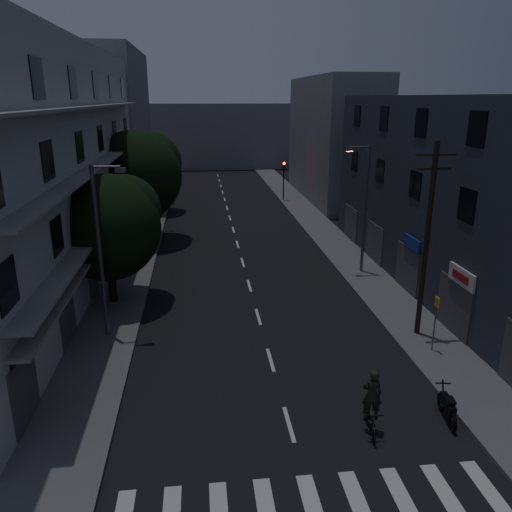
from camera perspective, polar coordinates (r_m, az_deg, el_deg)
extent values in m
plane|color=black|center=(39.21, -2.19, 1.55)|extent=(160.00, 160.00, 0.00)
cube|color=#565659|center=(39.36, -13.14, 1.27)|extent=(3.00, 90.00, 0.15)
cube|color=#565659|center=(40.43, 8.47, 1.98)|extent=(3.00, 90.00, 0.15)
cube|color=beige|center=(15.72, 11.93, -26.57)|extent=(0.50, 3.00, 0.01)
cube|color=beige|center=(16.11, 16.80, -25.70)|extent=(0.50, 3.00, 0.01)
cube|color=beige|center=(16.59, 21.35, -24.72)|extent=(0.50, 3.00, 0.01)
cube|color=beige|center=(17.16, 25.55, -23.68)|extent=(0.50, 3.00, 0.01)
cube|color=beige|center=(18.40, 3.79, -18.61)|extent=(0.15, 2.00, 0.01)
cube|color=beige|center=(22.13, 1.68, -11.77)|extent=(0.15, 2.00, 0.01)
cube|color=beige|center=(26.11, 0.25, -6.94)|extent=(0.15, 2.00, 0.01)
cube|color=beige|center=(30.23, -0.77, -3.41)|extent=(0.15, 2.00, 0.01)
cube|color=beige|center=(34.45, -1.53, -0.73)|extent=(0.15, 2.00, 0.01)
cube|color=beige|center=(38.73, -2.13, 1.35)|extent=(0.15, 2.00, 0.01)
cube|color=beige|center=(43.06, -2.61, 3.03)|extent=(0.15, 2.00, 0.01)
cube|color=beige|center=(47.41, -3.00, 4.39)|extent=(0.15, 2.00, 0.01)
cube|color=beige|center=(51.80, -3.33, 5.52)|extent=(0.15, 2.00, 0.01)
cube|color=beige|center=(56.20, -3.61, 6.48)|extent=(0.15, 2.00, 0.01)
cube|color=beige|center=(60.61, -3.85, 7.30)|extent=(0.15, 2.00, 0.01)
cube|color=beige|center=(65.04, -4.05, 8.00)|extent=(0.15, 2.00, 0.01)
cube|color=beige|center=(69.48, -4.23, 8.62)|extent=(0.15, 2.00, 0.01)
cube|color=beige|center=(73.92, -4.39, 9.16)|extent=(0.15, 2.00, 0.01)
cube|color=#B6B7B1|center=(32.14, -23.43, 9.31)|extent=(6.00, 36.00, 14.00)
cube|color=black|center=(18.94, -25.20, -12.13)|extent=(0.06, 1.60, 1.60)
cube|color=black|center=(24.11, -20.92, -5.17)|extent=(0.06, 1.60, 1.60)
cube|color=black|center=(29.60, -18.24, -0.70)|extent=(0.06, 1.60, 1.60)
cube|color=black|center=(35.25, -16.42, 2.35)|extent=(0.06, 1.60, 1.60)
cube|color=black|center=(41.01, -15.10, 4.55)|extent=(0.06, 1.60, 1.60)
cube|color=black|center=(46.82, -14.10, 6.21)|extent=(0.06, 1.60, 1.60)
cube|color=black|center=(17.66, -26.55, -3.02)|extent=(0.06, 1.60, 1.60)
cube|color=black|center=(23.12, -21.78, 2.17)|extent=(0.06, 1.60, 1.60)
cube|color=black|center=(28.80, -18.85, 5.35)|extent=(0.06, 1.60, 1.60)
cube|color=black|center=(34.59, -16.88, 7.47)|extent=(0.06, 1.60, 1.60)
cube|color=black|center=(40.43, -15.46, 8.97)|extent=(0.06, 1.60, 1.60)
cube|color=black|center=(46.32, -14.40, 10.09)|extent=(0.06, 1.60, 1.60)
cube|color=black|center=(22.55, -22.71, 10.03)|extent=(0.06, 1.60, 1.60)
cube|color=black|center=(28.34, -19.50, 11.67)|extent=(0.06, 1.60, 1.60)
cube|color=black|center=(34.21, -17.36, 12.74)|extent=(0.06, 1.60, 1.60)
cube|color=black|center=(40.11, -15.84, 13.49)|extent=(0.06, 1.60, 1.60)
cube|color=black|center=(46.04, -14.71, 14.03)|extent=(0.06, 1.60, 1.60)
cube|color=black|center=(22.43, -23.72, 18.12)|extent=(0.06, 1.60, 1.60)
cube|color=black|center=(28.25, -20.19, 18.12)|extent=(0.06, 1.60, 1.60)
cube|color=black|center=(34.13, -17.88, 18.09)|extent=(0.06, 1.60, 1.60)
cube|color=black|center=(40.04, -16.24, 18.04)|extent=(0.06, 1.60, 1.60)
cube|color=black|center=(45.98, -15.03, 18.01)|extent=(0.06, 1.60, 1.60)
cube|color=gray|center=(31.83, -16.73, 4.44)|extent=(1.00, 32.40, 0.12)
cube|color=gray|center=(31.30, -17.25, 10.15)|extent=(1.00, 32.40, 0.12)
cube|color=gray|center=(31.08, -17.80, 15.99)|extent=(1.00, 32.40, 0.12)
cube|color=gray|center=(32.06, -16.76, 2.87)|extent=(0.80, 32.40, 0.12)
cube|color=#424247|center=(19.22, -24.94, -13.70)|extent=(0.06, 2.40, 2.40)
cube|color=#424247|center=(24.34, -20.74, -6.47)|extent=(0.06, 2.40, 2.40)
cube|color=#424247|center=(29.78, -18.12, -1.80)|extent=(0.06, 2.40, 2.40)
cube|color=#424247|center=(35.41, -16.32, 1.42)|extent=(0.06, 2.40, 2.40)
cube|color=#424247|center=(41.14, -15.02, 3.74)|extent=(0.06, 2.40, 2.40)
cube|color=#424247|center=(46.94, -14.03, 5.49)|extent=(0.06, 2.40, 2.40)
cube|color=#2A2E39|center=(30.90, 22.37, 6.33)|extent=(6.00, 28.00, 11.00)
cube|color=black|center=(24.16, 22.95, 5.35)|extent=(0.06, 1.40, 1.50)
cube|color=black|center=(28.98, 17.73, 7.75)|extent=(0.06, 1.40, 1.50)
cube|color=black|center=(34.02, 13.99, 9.42)|extent=(0.06, 1.40, 1.50)
cube|color=black|center=(39.17, 11.20, 10.63)|extent=(0.06, 1.40, 1.50)
cube|color=black|center=(23.76, 23.92, 13.13)|extent=(0.06, 1.40, 1.50)
cube|color=black|center=(28.65, 18.36, 14.26)|extent=(0.06, 1.40, 1.50)
cube|color=black|center=(33.73, 14.42, 14.97)|extent=(0.06, 1.40, 1.50)
cube|color=black|center=(38.93, 11.50, 15.45)|extent=(0.06, 1.40, 1.50)
cube|color=#424247|center=(25.54, 21.63, -5.43)|extent=(0.06, 3.00, 2.60)
cube|color=#424247|center=(30.15, 16.85, -1.44)|extent=(0.06, 3.00, 2.60)
cube|color=#424247|center=(35.01, 13.39, 1.47)|extent=(0.06, 3.00, 2.60)
cube|color=#424247|center=(40.04, 10.77, 3.66)|extent=(0.06, 3.00, 2.60)
cube|color=silver|center=(24.52, 22.46, -2.22)|extent=(0.12, 2.20, 0.80)
cube|color=#B21414|center=(24.48, 22.30, -2.23)|extent=(0.02, 1.40, 0.36)
cube|color=navy|center=(29.19, 17.40, 1.39)|extent=(0.12, 2.00, 0.70)
cube|color=slate|center=(61.32, -15.69, 14.35)|extent=(6.00, 20.00, 16.00)
cube|color=slate|center=(56.72, 8.81, 13.04)|extent=(6.00, 20.00, 13.00)
cube|color=slate|center=(82.82, -4.76, 13.54)|extent=(24.00, 8.00, 10.00)
cylinder|color=black|center=(28.17, -16.26, -1.34)|extent=(0.44, 0.44, 3.79)
sphere|color=black|center=(27.54, -16.67, 3.14)|extent=(5.68, 5.68, 5.68)
sphere|color=black|center=(27.93, -14.83, 4.99)|extent=(3.98, 3.98, 3.98)
sphere|color=black|center=(27.04, -18.42, 3.64)|extent=(3.69, 3.69, 3.69)
cylinder|color=black|center=(39.89, -13.25, 4.98)|extent=(0.44, 0.44, 4.57)
sphere|color=black|center=(39.40, -13.54, 8.87)|extent=(6.89, 6.89, 6.89)
sphere|color=black|center=(40.02, -12.00, 10.36)|extent=(4.82, 4.82, 4.82)
sphere|color=black|center=(38.76, -14.98, 9.40)|extent=(4.48, 4.48, 4.48)
cylinder|color=black|center=(50.20, -11.65, 7.05)|extent=(0.44, 0.44, 3.57)
sphere|color=black|center=(49.86, -11.80, 9.46)|extent=(5.33, 5.33, 5.33)
sphere|color=black|center=(50.37, -10.87, 10.36)|extent=(3.73, 3.73, 3.73)
sphere|color=black|center=(49.34, -12.66, 9.79)|extent=(3.46, 3.46, 3.46)
cylinder|color=black|center=(54.87, 3.16, 8.07)|extent=(0.12, 0.12, 3.20)
cube|color=black|center=(54.56, 3.20, 10.19)|extent=(0.28, 0.22, 0.90)
sphere|color=#FF0C05|center=(54.37, 3.23, 10.52)|extent=(0.22, 0.22, 0.22)
sphere|color=#3F330C|center=(54.41, 3.23, 10.20)|extent=(0.22, 0.22, 0.22)
sphere|color=black|center=(54.45, 3.22, 9.89)|extent=(0.22, 0.22, 0.22)
cylinder|color=black|center=(52.30, -10.40, 7.33)|extent=(0.12, 0.12, 3.20)
cube|color=black|center=(51.98, -10.53, 9.55)|extent=(0.28, 0.22, 0.90)
sphere|color=black|center=(51.79, -10.56, 9.89)|extent=(0.22, 0.22, 0.22)
sphere|color=#3F330C|center=(51.83, -10.54, 9.56)|extent=(0.22, 0.22, 0.22)
sphere|color=#0CFF26|center=(51.87, -10.52, 9.24)|extent=(0.22, 0.22, 0.22)
cylinder|color=#515258|center=(23.52, -17.41, 0.22)|extent=(0.18, 0.18, 8.00)
cylinder|color=#515258|center=(22.60, -16.80, 9.75)|extent=(1.20, 0.10, 0.10)
cube|color=#515258|center=(22.52, -15.25, 9.46)|extent=(0.45, 0.25, 0.18)
cube|color=#4C4C4C|center=(22.54, -15.23, 9.21)|extent=(0.35, 0.18, 0.04)
cylinder|color=#54565B|center=(32.00, 12.36, 5.12)|extent=(0.18, 0.18, 8.00)
cylinder|color=#54565B|center=(31.22, 11.77, 12.12)|extent=(1.20, 0.10, 0.10)
cube|color=#54565B|center=(31.06, 10.68, 11.87)|extent=(0.45, 0.25, 0.18)
cube|color=#FFD88C|center=(31.07, 10.67, 11.69)|extent=(0.35, 0.18, 0.04)
cylinder|color=slate|center=(43.49, -12.46, 8.36)|extent=(0.18, 0.18, 8.00)
cylinder|color=slate|center=(43.01, -12.00, 13.53)|extent=(1.20, 0.10, 0.10)
cube|color=slate|center=(42.97, -11.17, 13.38)|extent=(0.45, 0.25, 0.18)
cube|color=#4C4C4C|center=(42.97, -11.16, 13.24)|extent=(0.35, 0.18, 0.04)
cylinder|color=black|center=(23.74, 18.90, 1.49)|extent=(0.24, 0.24, 9.00)
cube|color=black|center=(23.03, 19.88, 10.85)|extent=(1.80, 0.10, 0.10)
cube|color=black|center=(23.10, 19.72, 9.37)|extent=(1.50, 0.10, 0.10)
cylinder|color=#595B60|center=(23.37, 19.75, -7.37)|extent=(0.06, 0.06, 2.50)
cube|color=yellow|center=(22.97, 20.02, -4.99)|extent=(0.05, 0.35, 0.45)
torus|color=black|center=(19.14, 21.53, -17.28)|extent=(0.22, 0.72, 0.71)
torus|color=black|center=(20.08, 20.42, -15.37)|extent=(0.22, 0.72, 0.71)
cube|color=black|center=(19.43, 21.07, -15.52)|extent=(0.42, 1.13, 0.35)
cube|color=black|center=(19.18, 21.30, -15.10)|extent=(0.37, 0.49, 0.10)
cylinder|color=black|center=(19.80, 20.60, -14.35)|extent=(0.13, 0.44, 0.84)
cube|color=black|center=(19.73, 20.61, -13.46)|extent=(0.55, 0.12, 0.04)
imported|color=black|center=(18.22, 12.91, -17.61)|extent=(0.88, 1.91, 0.97)
imported|color=black|center=(17.71, 13.12, -15.16)|extent=(0.73, 0.53, 1.85)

